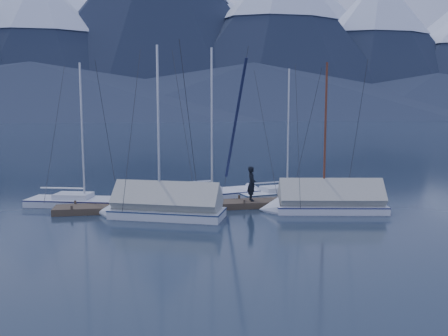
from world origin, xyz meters
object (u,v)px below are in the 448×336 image
at_px(sailboat_open_right, 293,194).
at_px(person, 252,184).
at_px(sailboat_covered_near, 321,204).
at_px(sailboat_open_left, 93,203).
at_px(sailboat_open_mid, 220,195).
at_px(sailboat_covered_far, 157,208).

bearing_deg(sailboat_open_right, person, -141.27).
xyz_separation_m(sailboat_open_right, person, (-3.32, -2.66, 1.15)).
height_order(sailboat_open_right, sailboat_covered_near, sailboat_open_right).
distance_m(sailboat_open_left, person, 8.98).
xyz_separation_m(sailboat_open_mid, sailboat_covered_near, (4.64, -4.71, 0.26)).
xyz_separation_m(sailboat_open_right, sailboat_covered_near, (0.01, -4.53, 0.28)).
distance_m(sailboat_open_right, sailboat_covered_near, 4.54).
distance_m(sailboat_open_right, person, 4.41).
xyz_separation_m(sailboat_open_right, sailboat_covered_far, (-8.58, -4.36, 0.30)).
bearing_deg(person, sailboat_open_right, -52.52).
distance_m(sailboat_open_left, sailboat_open_mid, 7.51).
relative_size(sailboat_open_mid, person, 5.12).
height_order(sailboat_open_left, sailboat_open_right, sailboat_open_left).
height_order(sailboat_open_left, person, sailboat_open_left).
xyz_separation_m(sailboat_open_left, sailboat_open_mid, (7.43, 1.09, 0.02)).
relative_size(sailboat_open_left, sailboat_open_right, 1.01).
bearing_deg(person, sailboat_open_left, 77.42).
bearing_deg(sailboat_open_left, sailboat_covered_far, -44.77).
distance_m(sailboat_open_left, sailboat_covered_far, 4.91).
height_order(sailboat_open_left, sailboat_open_mid, sailboat_open_mid).
bearing_deg(sailboat_covered_near, sailboat_covered_far, 178.88).
bearing_deg(sailboat_covered_far, sailboat_covered_near, -1.12).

